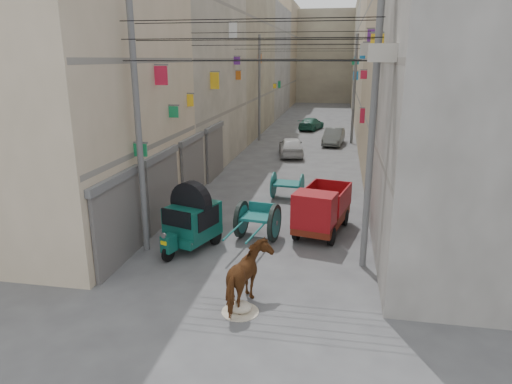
% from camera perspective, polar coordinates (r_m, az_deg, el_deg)
% --- Properties ---
extents(ground, '(140.00, 140.00, 0.00)m').
position_cam_1_polar(ground, '(10.13, -7.84, -22.02)').
color(ground, '#464648').
rests_on(ground, ground).
extents(building_row_left, '(8.00, 62.00, 14.00)m').
position_cam_1_polar(building_row_left, '(42.97, -4.10, 16.56)').
color(building_row_left, beige).
rests_on(building_row_left, ground).
extents(building_row_right, '(8.00, 62.00, 14.00)m').
position_cam_1_polar(building_row_right, '(41.96, 18.45, 15.81)').
color(building_row_right, '#A6A19C').
rests_on(building_row_right, ground).
extents(end_cap_building, '(22.00, 10.00, 13.00)m').
position_cam_1_polar(end_cap_building, '(73.55, 8.72, 16.34)').
color(end_cap_building, '#ACA487').
rests_on(end_cap_building, ground).
extents(shutters_left, '(0.18, 14.40, 2.88)m').
position_cam_1_polar(shutters_left, '(19.64, -9.53, 2.06)').
color(shutters_left, '#49494E').
rests_on(shutters_left, ground).
extents(signboards, '(8.22, 40.52, 5.67)m').
position_cam_1_polar(signboards, '(29.42, 5.24, 10.74)').
color(signboards, '#0D8997').
rests_on(signboards, ground).
extents(ac_units, '(0.70, 6.55, 3.35)m').
position_cam_1_polar(ac_units, '(15.24, 15.00, 20.23)').
color(ac_units, '#AFA99D').
rests_on(ac_units, ground).
extents(utility_poles, '(7.40, 22.20, 8.00)m').
position_cam_1_polar(utility_poles, '(24.75, 4.26, 11.05)').
color(utility_poles, '#5E5F61').
rests_on(utility_poles, ground).
extents(overhead_cables, '(7.40, 22.52, 1.12)m').
position_cam_1_polar(overhead_cables, '(22.07, 3.64, 17.62)').
color(overhead_cables, black).
rests_on(overhead_cables, ground).
extents(auto_rickshaw, '(1.95, 2.63, 1.78)m').
position_cam_1_polar(auto_rickshaw, '(15.63, -8.06, -3.31)').
color(auto_rickshaw, black).
rests_on(auto_rickshaw, ground).
extents(tonga_cart, '(1.57, 3.10, 1.34)m').
position_cam_1_polar(tonga_cart, '(16.35, 0.21, -3.55)').
color(tonga_cart, black).
rests_on(tonga_cart, ground).
extents(mini_truck, '(2.11, 3.48, 1.82)m').
position_cam_1_polar(mini_truck, '(16.72, 7.96, -2.63)').
color(mini_truck, black).
rests_on(mini_truck, ground).
extents(second_cart, '(1.49, 1.34, 1.23)m').
position_cam_1_polar(second_cart, '(21.08, 3.95, 0.86)').
color(second_cart, '#145B59').
rests_on(second_cart, ground).
extents(feed_sack, '(0.60, 0.48, 0.30)m').
position_cam_1_polar(feed_sack, '(12.05, -1.99, -14.14)').
color(feed_sack, beige).
rests_on(feed_sack, ground).
extents(horse, '(1.12, 2.03, 1.63)m').
position_cam_1_polar(horse, '(12.02, -0.97, -10.61)').
color(horse, brown).
rests_on(horse, ground).
extents(distant_car_white, '(2.14, 3.99, 1.29)m').
position_cam_1_polar(distant_car_white, '(30.61, 4.41, 5.71)').
color(distant_car_white, silver).
rests_on(distant_car_white, ground).
extents(distant_car_grey, '(1.68, 3.85, 1.23)m').
position_cam_1_polar(distant_car_grey, '(35.09, 9.68, 6.84)').
color(distant_car_grey, '#4D524F').
rests_on(distant_car_grey, ground).
extents(distant_car_green, '(2.41, 4.01, 1.09)m').
position_cam_1_polar(distant_car_green, '(42.40, 6.91, 8.46)').
color(distant_car_green, '#1E5846').
rests_on(distant_car_green, ground).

